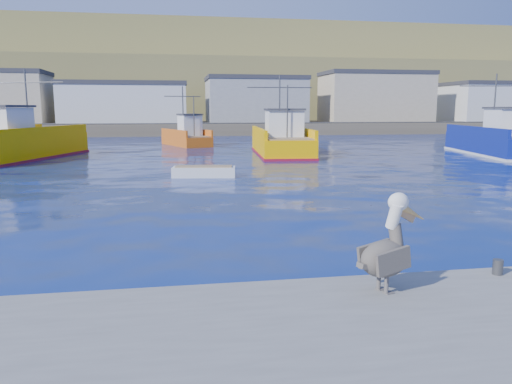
# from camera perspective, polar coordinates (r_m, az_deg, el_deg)

# --- Properties ---
(ground) EXTENTS (260.00, 260.00, 0.00)m
(ground) POSITION_cam_1_polar(r_m,az_deg,el_deg) (12.83, 5.44, -7.35)
(ground) COLOR #061350
(ground) RESTS_ON ground
(dock_bollards) EXTENTS (36.20, 0.20, 0.30)m
(dock_bollards) POSITION_cam_1_polar(r_m,az_deg,el_deg) (9.76, 14.20, -9.04)
(dock_bollards) COLOR #4C4C4C
(dock_bollards) RESTS_ON dock
(far_shore) EXTENTS (200.00, 81.00, 24.00)m
(far_shore) POSITION_cam_1_polar(r_m,az_deg,el_deg) (121.21, -8.25, 11.88)
(far_shore) COLOR brown
(far_shore) RESTS_ON ground
(trawler_yellow_a) EXTENTS (8.18, 14.04, 6.77)m
(trawler_yellow_a) POSITION_cam_1_polar(r_m,az_deg,el_deg) (41.38, -25.60, 5.02)
(trawler_yellow_a) COLOR #FFB600
(trawler_yellow_a) RESTS_ON ground
(trawler_yellow_b) EXTENTS (5.42, 11.76, 6.54)m
(trawler_yellow_b) POSITION_cam_1_polar(r_m,az_deg,el_deg) (41.09, 2.93, 5.77)
(trawler_yellow_b) COLOR #FFB600
(trawler_yellow_b) RESTS_ON ground
(trawler_blue) EXTENTS (6.58, 13.02, 6.66)m
(trawler_blue) POSITION_cam_1_polar(r_m,az_deg,el_deg) (45.41, 26.12, 5.23)
(trawler_blue) COLOR navy
(trawler_blue) RESTS_ON ground
(boat_orange) EXTENTS (5.07, 7.90, 5.96)m
(boat_orange) POSITION_cam_1_polar(r_m,az_deg,el_deg) (51.42, -7.88, 6.37)
(boat_orange) COLOR #D15D17
(boat_orange) RESTS_ON ground
(skiff_mid) EXTENTS (3.57, 1.68, 0.75)m
(skiff_mid) POSITION_cam_1_polar(r_m,az_deg,el_deg) (27.61, -5.97, 2.22)
(skiff_mid) COLOR silver
(skiff_mid) RESTS_ON ground
(pelican) EXTENTS (1.42, 0.81, 1.77)m
(pelican) POSITION_cam_1_polar(r_m,az_deg,el_deg) (9.11, 14.81, -6.43)
(pelican) COLOR #595451
(pelican) RESTS_ON dock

